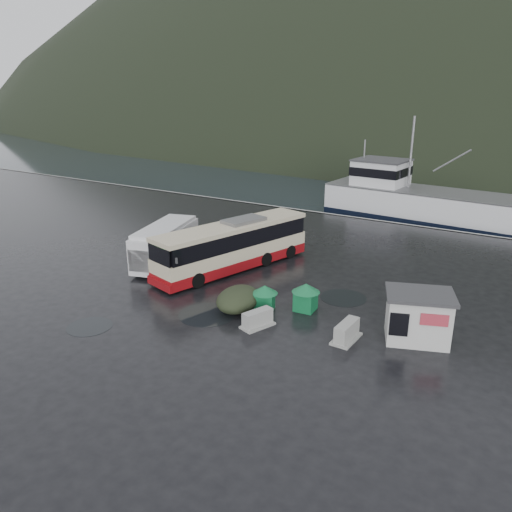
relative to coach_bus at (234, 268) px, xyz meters
The scene contains 13 objects.
ground 4.46m from the coach_bus, 47.16° to the right, with size 160.00×160.00×0.00m, color black.
harbor_water 106.77m from the coach_bus, 88.37° to the left, with size 300.00×180.00×0.02m, color black.
quay_edge 17.00m from the coach_bus, 79.72° to the left, with size 160.00×0.60×1.50m, color #999993.
coach_bus is the anchor object (origin of this frame).
white_van 4.53m from the coach_bus, 159.06° to the right, with size 2.20×6.39×2.67m, color silver, non-canonical shape.
waste_bin_left 6.61m from the coach_bus, 41.38° to the right, with size 0.98×0.98×1.37m, color #126938, non-canonical shape.
waste_bin_right 7.51m from the coach_bus, 25.61° to the right, with size 1.06×1.06×1.47m, color #126938, non-canonical shape.
dome_tent 6.30m from the coach_bus, 53.38° to the right, with size 2.13×2.98×1.17m, color #262D1B, non-canonical shape.
ticket_kiosk 13.03m from the coach_bus, 15.50° to the right, with size 2.99×2.27×2.34m, color silver, non-canonical shape.
jersey_barrier_a 8.39m from the coach_bus, 47.64° to the right, with size 0.84×1.67×0.84m, color #999993, non-canonical shape.
jersey_barrier_b 11.14m from the coach_bus, 27.84° to the right, with size 0.89×1.78×0.89m, color #999993, non-canonical shape.
fishing_trawler 24.41m from the coach_bus, 72.77° to the left, with size 24.75×5.43×9.90m, color silver, non-canonical shape.
puddles 6.52m from the coach_bus, 58.22° to the right, with size 11.52×12.21×0.01m.
Camera 1 is at (14.14, -21.58, 11.05)m, focal length 35.00 mm.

